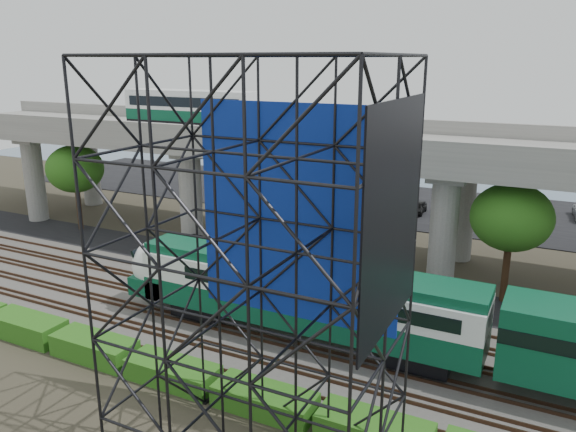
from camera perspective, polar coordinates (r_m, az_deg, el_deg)
The scene contains 13 objects.
ground at distance 32.04m, azimuth -8.20°, elevation -12.23°, with size 140.00×140.00×0.00m, color #474233.
ballast_bed at distance 33.46m, azimuth -6.23°, elevation -10.69°, with size 90.00×12.00×0.20m, color slate.
service_road at distance 40.24m, azimuth 0.35°, elevation -6.02°, with size 90.00×5.00×0.08m, color black.
parking_lot at distance 61.22m, azimuth 10.14°, elevation 1.35°, with size 90.00×18.00×0.08m, color black.
harbor_water at distance 82.11m, azimuth 14.61°, elevation 4.70°, with size 140.00×40.00×0.03m, color slate.
rail_tracks at distance 33.38m, azimuth -6.24°, elevation -10.41°, with size 90.00×9.52×0.16m.
commuter_train at distance 29.38m, azimuth 5.20°, elevation -8.55°, with size 29.30×3.06×4.30m.
overpass at distance 43.27m, azimuth 2.55°, elevation 6.75°, with size 80.00×12.00×12.40m.
scaffold_tower at distance 18.92m, azimuth -3.24°, elevation -7.46°, with size 9.36×6.36×15.00m.
hedge_strip at distance 28.25m, azimuth -11.62°, elevation -15.20°, with size 34.60×1.80×1.20m.
trees at distance 45.54m, azimuth -1.75°, elevation 3.83°, with size 40.94×16.94×7.69m.
suv at distance 44.24m, azimuth -9.12°, elevation -3.10°, with size 2.48×5.39×1.50m, color black.
parked_cars at distance 60.27m, azimuth 11.85°, elevation 1.68°, with size 40.75×9.71×1.31m.
Camera 1 is at (16.55, -23.04, 14.89)m, focal length 35.00 mm.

